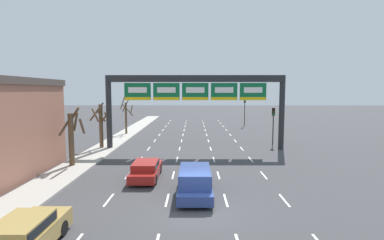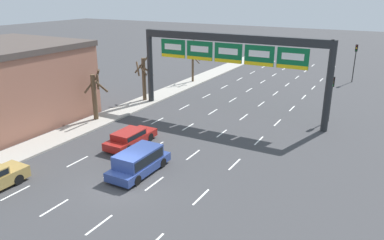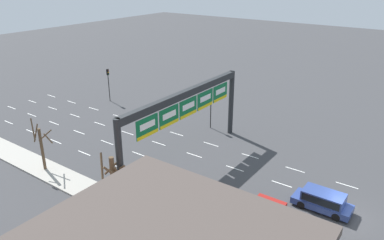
{
  "view_description": "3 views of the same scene",
  "coord_description": "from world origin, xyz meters",
  "views": [
    {
      "loc": [
        -0.15,
        -15.32,
        6.15
      ],
      "look_at": [
        -0.31,
        12.13,
        3.45
      ],
      "focal_mm": 28.0,
      "sensor_mm": 36.0,
      "label": 1
    },
    {
      "loc": [
        13.87,
        -16.04,
        11.43
      ],
      "look_at": [
        2.34,
        4.59,
        3.26
      ],
      "focal_mm": 35.0,
      "sensor_mm": 36.0,
      "label": 2
    },
    {
      "loc": [
        -27.61,
        -4.7,
        18.61
      ],
      "look_at": [
        1.18,
        15.96,
        4.24
      ],
      "focal_mm": 35.0,
      "sensor_mm": 36.0,
      "label": 3
    }
  ],
  "objects": [
    {
      "name": "car_gold",
      "position": [
        -6.51,
        -4.6,
        0.76
      ],
      "size": [
        1.81,
        4.43,
        1.42
      ],
      "color": "#A88947",
      "rests_on": "ground_plane"
    },
    {
      "name": "suv_blue",
      "position": [
        -0.08,
        1.74,
        0.91
      ],
      "size": [
        1.98,
        4.76,
        1.62
      ],
      "color": "navy",
      "rests_on": "ground_plane"
    },
    {
      "name": "tree_bare_furthest",
      "position": [
        -9.94,
        8.43,
        2.57
      ],
      "size": [
        2.0,
        1.84,
        4.7
      ],
      "color": "brown",
      "rests_on": "sidewalk_left"
    },
    {
      "name": "tree_bare_closest",
      "position": [
        -9.92,
        15.93,
        2.76
      ],
      "size": [
        2.19,
        2.19,
        4.73
      ],
      "color": "brown",
      "rests_on": "sidewalk_left"
    },
    {
      "name": "traffic_light_mid_block",
      "position": [
        8.72,
        36.65,
        3.51
      ],
      "size": [
        0.3,
        0.35,
        4.93
      ],
      "color": "black",
      "rests_on": "ground_plane"
    },
    {
      "name": "tree_bare_second",
      "position": [
        -9.58,
        26.2,
        2.74
      ],
      "size": [
        1.91,
        2.22,
        5.34
      ],
      "color": "brown",
      "rests_on": "sidewalk_left"
    },
    {
      "name": "traffic_light_near_gantry",
      "position": [
        8.93,
        18.64,
        3.02
      ],
      "size": [
        0.3,
        0.35,
        4.21
      ],
      "color": "black",
      "rests_on": "ground_plane"
    },
    {
      "name": "ground_plane",
      "position": [
        0.0,
        0.0,
        0.0
      ],
      "size": [
        220.0,
        220.0,
        0.0
      ],
      "primitive_type": "plane",
      "color": "#3D3D3F"
    },
    {
      "name": "lane_dashes",
      "position": [
        -0.0,
        13.5,
        0.0
      ],
      "size": [
        10.02,
        67.0,
        0.01
      ],
      "color": "white",
      "rests_on": "ground_plane"
    },
    {
      "name": "sign_gantry",
      "position": [
        0.0,
        15.85,
        5.96
      ],
      "size": [
        18.68,
        0.7,
        7.74
      ],
      "color": "#232628",
      "rests_on": "ground_plane"
    },
    {
      "name": "car_red",
      "position": [
        -3.5,
        5.17,
        0.68
      ],
      "size": [
        1.81,
        4.69,
        1.24
      ],
      "color": "maroon",
      "rests_on": "ground_plane"
    },
    {
      "name": "sidewalk_left",
      "position": [
        -9.65,
        0.0,
        0.07
      ],
      "size": [
        2.8,
        110.0,
        0.15
      ],
      "color": "#A8A399",
      "rests_on": "ground_plane"
    }
  ]
}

